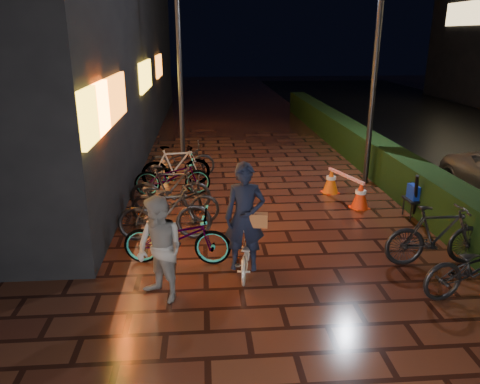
{
  "coord_description": "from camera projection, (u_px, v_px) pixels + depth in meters",
  "views": [
    {
      "loc": [
        -1.65,
        -6.55,
        3.83
      ],
      "look_at": [
        -1.01,
        1.55,
        1.1
      ],
      "focal_mm": 35.0,
      "sensor_mm": 36.0,
      "label": 1
    }
  ],
  "objects": [
    {
      "name": "ground",
      "position": [
        310.0,
        286.0,
        7.53
      ],
      "size": [
        80.0,
        80.0,
        0.0
      ],
      "primitive_type": "plane",
      "color": "#381911",
      "rests_on": "ground"
    },
    {
      "name": "hedge",
      "position": [
        356.0,
        143.0,
        15.18
      ],
      "size": [
        0.7,
        20.0,
        1.0
      ],
      "primitive_type": "cube",
      "color": "black",
      "rests_on": "ground"
    },
    {
      "name": "bystander_person",
      "position": [
        160.0,
        250.0,
        6.91
      ],
      "size": [
        1.0,
        1.0,
        1.64
      ],
      "primitive_type": "imported",
      "rotation": [
        0.0,
        0.0,
        -0.79
      ],
      "color": "slate",
      "rests_on": "ground"
    },
    {
      "name": "lamp_post_hedge",
      "position": [
        375.0,
        71.0,
        11.88
      ],
      "size": [
        0.51,
        0.15,
        5.39
      ],
      "color": "black",
      "rests_on": "ground"
    },
    {
      "name": "lamp_post_sf",
      "position": [
        180.0,
        67.0,
        14.12
      ],
      "size": [
        0.51,
        0.16,
        5.31
      ],
      "color": "black",
      "rests_on": "ground"
    },
    {
      "name": "cyclist",
      "position": [
        245.0,
        234.0,
        7.7
      ],
      "size": [
        0.73,
        1.41,
        1.94
      ],
      "color": "silver",
      "rests_on": "ground"
    },
    {
      "name": "traffic_barrier",
      "position": [
        345.0,
        187.0,
        11.33
      ],
      "size": [
        0.84,
        1.6,
        0.65
      ],
      "color": "red",
      "rests_on": "ground"
    },
    {
      "name": "cart_assembly",
      "position": [
        419.0,
        194.0,
        10.18
      ],
      "size": [
        0.59,
        0.6,
        1.07
      ],
      "color": "black",
      "rests_on": "ground"
    },
    {
      "name": "parked_bikes_storefront",
      "position": [
        174.0,
        188.0,
        10.69
      ],
      "size": [
        2.23,
        6.15,
        1.1
      ],
      "color": "black",
      "rests_on": "ground"
    },
    {
      "name": "parked_bikes_hedge",
      "position": [
        458.0,
        251.0,
        7.55
      ],
      "size": [
        2.05,
        1.78,
        1.1
      ],
      "color": "black",
      "rests_on": "ground"
    }
  ]
}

